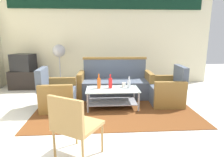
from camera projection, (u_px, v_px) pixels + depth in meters
name	position (u px, v px, depth m)	size (l,w,h in m)	color
ground_plane	(115.00, 125.00, 3.26)	(14.00, 14.00, 0.00)	silver
wall_back	(107.00, 37.00, 5.92)	(6.52, 0.19, 2.80)	beige
rug	(114.00, 107.00, 4.09)	(3.22, 2.29, 0.01)	brown
couch	(115.00, 84.00, 4.76)	(1.82, 0.80, 0.96)	#4C5666
armchair_left	(57.00, 95.00, 3.96)	(0.72, 0.78, 0.85)	#4C5666
armchair_right	(167.00, 91.00, 4.23)	(0.74, 0.80, 0.85)	#4C5666
coffee_table	(112.00, 95.00, 4.01)	(1.10, 0.60, 0.40)	silver
bottle_clear	(129.00, 84.00, 4.03)	(0.07, 0.07, 0.25)	silver
bottle_orange	(99.00, 83.00, 4.00)	(0.07, 0.07, 0.31)	#D85919
bottle_red	(110.00, 83.00, 4.02)	(0.08, 0.08, 0.30)	red
cup	(124.00, 85.00, 4.11)	(0.08, 0.08, 0.10)	silver
tv_stand	(25.00, 79.00, 5.53)	(0.80, 0.50, 0.52)	black
television	(23.00, 62.00, 5.42)	(0.68, 0.56, 0.48)	black
pedestal_fan	(59.00, 53.00, 5.48)	(0.36, 0.36, 1.27)	#2D2D33
wicker_chair	(73.00, 123.00, 2.22)	(0.66, 0.66, 0.84)	#AD844C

